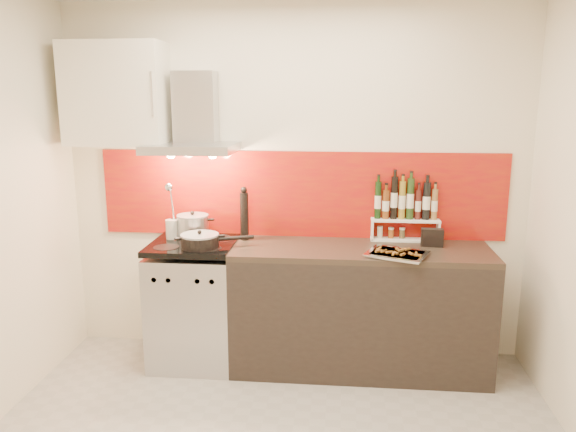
# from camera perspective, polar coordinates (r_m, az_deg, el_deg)

# --- Properties ---
(back_wall) EXTENTS (3.40, 0.02, 2.60)m
(back_wall) POSITION_cam_1_polar(r_m,az_deg,el_deg) (4.17, 0.59, 3.33)
(back_wall) COLOR silver
(back_wall) RESTS_ON ground
(backsplash) EXTENTS (3.00, 0.02, 0.64)m
(backsplash) POSITION_cam_1_polar(r_m,az_deg,el_deg) (4.17, 1.26, 2.21)
(backsplash) COLOR #9A0810
(backsplash) RESTS_ON back_wall
(range_stove) EXTENTS (0.60, 0.60, 0.91)m
(range_stove) POSITION_cam_1_polar(r_m,az_deg,el_deg) (4.23, -9.41, -8.80)
(range_stove) COLOR #B7B7BA
(range_stove) RESTS_ON ground
(counter) EXTENTS (1.80, 0.60, 0.90)m
(counter) POSITION_cam_1_polar(r_m,az_deg,el_deg) (4.10, 7.28, -9.30)
(counter) COLOR black
(counter) RESTS_ON ground
(range_hood) EXTENTS (0.62, 0.50, 0.61)m
(range_hood) POSITION_cam_1_polar(r_m,az_deg,el_deg) (4.09, -9.54, 9.22)
(range_hood) COLOR #B7B7BA
(range_hood) RESTS_ON back_wall
(upper_cabinet) EXTENTS (0.70, 0.35, 0.72)m
(upper_cabinet) POSITION_cam_1_polar(r_m,az_deg,el_deg) (4.25, -17.03, 11.77)
(upper_cabinet) COLOR silver
(upper_cabinet) RESTS_ON back_wall
(stock_pot) EXTENTS (0.23, 0.23, 0.20)m
(stock_pot) POSITION_cam_1_polar(r_m,az_deg,el_deg) (4.20, -9.64, -1.02)
(stock_pot) COLOR #B7B7BA
(stock_pot) RESTS_ON range_stove
(saute_pan) EXTENTS (0.49, 0.28, 0.12)m
(saute_pan) POSITION_cam_1_polar(r_m,az_deg,el_deg) (3.93, -8.84, -2.48)
(saute_pan) COLOR black
(saute_pan) RESTS_ON range_stove
(utensil_jar) EXTENTS (0.09, 0.14, 0.43)m
(utensil_jar) POSITION_cam_1_polar(r_m,az_deg,el_deg) (4.18, -11.75, -0.70)
(utensil_jar) COLOR silver
(utensil_jar) RESTS_ON range_stove
(pepper_mill) EXTENTS (0.06, 0.06, 0.39)m
(pepper_mill) POSITION_cam_1_polar(r_m,az_deg,el_deg) (4.11, -4.47, 0.18)
(pepper_mill) COLOR black
(pepper_mill) RESTS_ON counter
(step_shelf) EXTENTS (0.49, 0.13, 0.47)m
(step_shelf) POSITION_cam_1_polar(r_m,az_deg,el_deg) (4.16, 11.78, 0.44)
(step_shelf) COLOR white
(step_shelf) RESTS_ON counter
(caddy_box) EXTENTS (0.16, 0.08, 0.13)m
(caddy_box) POSITION_cam_1_polar(r_m,az_deg,el_deg) (4.08, 14.43, -2.17)
(caddy_box) COLOR black
(caddy_box) RESTS_ON counter
(baking_tray) EXTENTS (0.46, 0.41, 0.03)m
(baking_tray) POSITION_cam_1_polar(r_m,az_deg,el_deg) (3.79, 11.01, -3.79)
(baking_tray) COLOR silver
(baking_tray) RESTS_ON counter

